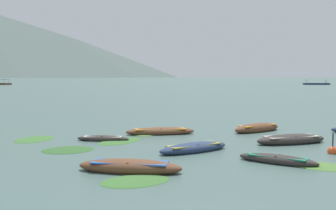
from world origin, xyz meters
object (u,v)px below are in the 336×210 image
(rowboat_1, at_px, (130,167))
(rowboat_6, at_px, (194,148))
(mooring_buoy, at_px, (333,151))
(rowboat_2, at_px, (160,131))
(rowboat_5, at_px, (103,139))
(rowboat_10, at_px, (291,140))
(ferry_2, at_px, (316,84))
(rowboat_9, at_px, (277,160))
(rowboat_0, at_px, (257,128))

(rowboat_1, bearing_deg, rowboat_6, 53.48)
(mooring_buoy, bearing_deg, rowboat_2, 141.16)
(rowboat_1, relative_size, mooring_buoy, 3.84)
(rowboat_5, bearing_deg, mooring_buoy, -19.87)
(rowboat_10, distance_m, ferry_2, 154.62)
(rowboat_9, bearing_deg, rowboat_6, 140.42)
(rowboat_1, distance_m, rowboat_10, 10.62)
(rowboat_6, xyz_separation_m, ferry_2, (67.94, 143.67, 0.27))
(ferry_2, bearing_deg, mooring_buoy, -112.97)
(rowboat_9, distance_m, rowboat_10, 5.42)
(rowboat_1, xyz_separation_m, rowboat_6, (2.97, 4.01, -0.02))
(rowboat_2, height_order, rowboat_9, rowboat_2)
(rowboat_10, bearing_deg, mooring_buoy, -71.11)
(rowboat_2, distance_m, rowboat_6, 6.05)
(rowboat_5, height_order, rowboat_10, rowboat_10)
(rowboat_5, xyz_separation_m, mooring_buoy, (11.64, -4.21, -0.02))
(rowboat_2, height_order, rowboat_5, rowboat_2)
(ferry_2, bearing_deg, rowboat_0, -114.68)
(rowboat_6, relative_size, ferry_2, 0.37)
(rowboat_2, bearing_deg, rowboat_5, -144.32)
(rowboat_0, bearing_deg, rowboat_9, -100.23)
(ferry_2, bearing_deg, rowboat_5, -117.45)
(rowboat_9, relative_size, ferry_2, 0.30)
(rowboat_1, bearing_deg, rowboat_0, 53.44)
(rowboat_0, relative_size, rowboat_6, 1.00)
(rowboat_0, relative_size, rowboat_2, 0.88)
(rowboat_2, bearing_deg, rowboat_6, -75.22)
(ferry_2, xyz_separation_m, mooring_buoy, (-61.23, -144.46, -0.34))
(rowboat_1, bearing_deg, rowboat_9, 11.16)
(mooring_buoy, bearing_deg, ferry_2, 67.03)
(rowboat_0, relative_size, mooring_buoy, 3.59)
(rowboat_2, distance_m, rowboat_10, 8.15)
(rowboat_1, height_order, rowboat_5, rowboat_1)
(rowboat_0, bearing_deg, rowboat_5, -161.11)
(rowboat_0, distance_m, mooring_buoy, 7.80)
(rowboat_1, relative_size, rowboat_5, 1.37)
(rowboat_2, distance_m, ferry_2, 154.34)
(rowboat_1, xyz_separation_m, ferry_2, (70.90, 147.67, 0.25))
(rowboat_0, xyz_separation_m, rowboat_9, (-1.73, -9.60, -0.07))
(rowboat_6, bearing_deg, rowboat_9, -39.58)
(rowboat_5, bearing_deg, rowboat_0, 18.89)
(ferry_2, height_order, mooring_buoy, ferry_2)
(rowboat_5, relative_size, rowboat_10, 0.71)
(rowboat_0, distance_m, rowboat_9, 9.75)
(rowboat_0, relative_size, rowboat_5, 1.28)
(rowboat_1, height_order, rowboat_10, rowboat_10)
(rowboat_6, xyz_separation_m, mooring_buoy, (6.71, -0.79, -0.07))
(rowboat_2, xyz_separation_m, rowboat_6, (1.54, -5.85, -0.00))
(rowboat_2, relative_size, rowboat_9, 1.38)
(rowboat_2, relative_size, rowboat_10, 1.03)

